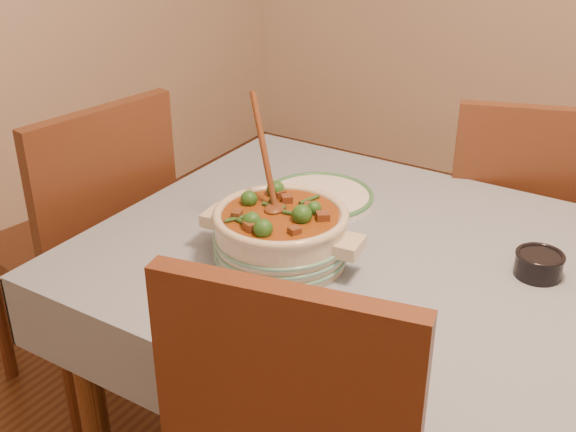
% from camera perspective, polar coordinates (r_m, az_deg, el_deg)
% --- Properties ---
extents(dining_table, '(1.68, 1.08, 0.76)m').
position_cam_1_polar(dining_table, '(1.72, 11.82, -7.12)').
color(dining_table, brown).
rests_on(dining_table, floor).
extents(stew_casserole, '(0.40, 0.33, 0.37)m').
position_cam_1_polar(stew_casserole, '(1.65, -0.58, -1.14)').
color(stew_casserole, beige).
rests_on(stew_casserole, dining_table).
extents(white_plate, '(0.34, 0.34, 0.03)m').
position_cam_1_polar(white_plate, '(1.96, 2.46, 1.52)').
color(white_plate, white).
rests_on(white_plate, dining_table).
extents(condiment_bowl, '(0.12, 0.12, 0.06)m').
position_cam_1_polar(condiment_bowl, '(1.71, 19.22, -3.52)').
color(condiment_bowl, black).
rests_on(condiment_bowl, dining_table).
extents(chair_far, '(0.58, 0.58, 0.98)m').
position_cam_1_polar(chair_far, '(2.39, 17.88, -0.67)').
color(chair_far, '#592D1B').
rests_on(chair_far, floor).
extents(chair_left, '(0.54, 0.54, 1.00)m').
position_cam_1_polar(chair_left, '(2.27, -15.36, -1.59)').
color(chair_left, '#592D1B').
rests_on(chair_left, floor).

